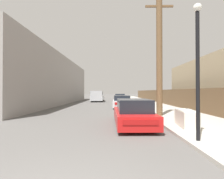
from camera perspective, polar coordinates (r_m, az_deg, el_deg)
The scene contains 11 objects.
sidewalk_curb at distance 25.85m, azimuth 10.37°, elevation -4.19°, with size 4.20×63.00×0.12m, color #ADA89E.
discarded_fridge at distance 8.41m, azimuth 23.05°, elevation -8.63°, with size 0.80×1.75×0.75m.
parked_sports_car_red at distance 8.67m, azimuth 6.82°, elevation -7.78°, with size 1.82×4.53×1.29m.
car_parked_mid at distance 18.04m, azimuth 3.21°, elevation -4.05°, with size 1.88×4.51×1.25m.
car_parked_far at distance 28.20m, azimuth 2.71°, elevation -2.79°, with size 2.00×4.55×1.29m.
pickup_truck at distance 28.85m, azimuth -4.80°, elevation -2.19°, with size 1.98×5.89×1.75m.
utility_pole at distance 11.91m, azimuth 15.20°, elevation 11.27°, with size 1.80×0.39×7.85m.
street_lamp at distance 6.20m, azimuth 26.18°, elevation 8.65°, with size 0.26×0.26×4.33m.
wooden_fence at distance 23.75m, azimuth 16.06°, elevation -2.22°, with size 0.08×45.25×1.76m, color brown.
building_left_block at distance 25.34m, azimuth -22.12°, elevation 2.66°, with size 7.00×27.16×6.20m, color gray.
building_right_house at distance 20.87m, azimuth 32.57°, elevation 1.57°, with size 6.00×13.21×4.86m, color tan.
Camera 1 is at (0.92, -1.93, 1.66)m, focal length 28.00 mm.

